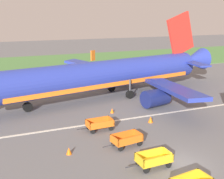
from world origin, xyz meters
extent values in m
plane|color=slate|center=(0.00, 0.00, 0.00)|extent=(220.00, 220.00, 0.00)
cube|color=#518442|center=(0.00, 48.97, 0.03)|extent=(220.00, 28.00, 0.06)
cube|color=silver|center=(0.00, 10.19, 0.01)|extent=(120.00, 0.36, 0.01)
cylinder|color=#28389E|center=(1.34, 18.79, 3.15)|extent=(30.15, 9.46, 3.70)
cube|color=orange|center=(1.34, 18.79, 2.13)|extent=(27.17, 8.70, 0.56)
cone|color=#28389E|center=(18.16, 22.13, 3.65)|extent=(5.10, 4.32, 3.52)
cube|color=#28389E|center=(7.01, 11.40, 2.48)|extent=(4.99, 13.26, 1.35)
cylinder|color=navy|center=(5.50, 12.69, 1.13)|extent=(3.55, 2.68, 2.10)
cube|color=#28389E|center=(3.76, 27.78, 2.48)|extent=(9.30, 12.30, 1.35)
cube|color=orange|center=(5.07, 34.67, 3.43)|extent=(1.03, 0.77, 1.90)
cylinder|color=navy|center=(2.86, 26.02, 1.13)|extent=(3.55, 2.68, 2.10)
cube|color=red|center=(14.88, 21.48, 7.90)|extent=(5.93, 1.52, 6.88)
cube|color=#28389E|center=(15.69, 18.38, 3.75)|extent=(2.40, 5.38, 0.24)
cube|color=#28389E|center=(14.45, 24.65, 3.75)|extent=(4.11, 5.42, 0.24)
cylinder|color=#4C4C51|center=(-8.96, 16.75, 1.57)|extent=(0.20, 0.20, 2.04)
cylinder|color=black|center=(-8.96, 16.75, 0.55)|extent=(1.17, 0.66, 1.10)
cylinder|color=#4C4C51|center=(4.22, 17.12, 1.57)|extent=(0.20, 0.20, 2.04)
cylinder|color=black|center=(4.22, 17.12, 0.55)|extent=(1.17, 0.66, 1.10)
cylinder|color=#4C4C51|center=(3.36, 21.44, 1.57)|extent=(0.20, 0.20, 2.04)
cylinder|color=black|center=(3.36, 21.44, 0.55)|extent=(1.17, 0.66, 1.10)
cube|color=gold|center=(-1.56, -2.65, 0.80)|extent=(2.49, 0.39, 0.55)
cube|color=gold|center=(-0.29, -3.16, 0.80)|extent=(0.26, 1.40, 0.55)
cube|color=gold|center=(-1.93, 0.45, 0.48)|extent=(2.53, 1.46, 0.08)
cube|color=gold|center=(-1.91, -0.20, 0.80)|extent=(2.50, 0.16, 0.55)
cube|color=gold|center=(-1.94, 1.10, 0.80)|extent=(2.50, 0.16, 0.55)
cube|color=gold|center=(-3.13, 0.42, 0.80)|extent=(0.13, 1.40, 0.55)
cube|color=gold|center=(-0.73, 0.48, 0.80)|extent=(0.13, 1.40, 0.55)
cylinder|color=#2D2D33|center=(-3.73, 0.41, 0.44)|extent=(1.00, 0.10, 0.08)
cylinder|color=black|center=(-2.85, -0.13, 0.22)|extent=(0.44, 0.17, 0.44)
cylinder|color=black|center=(-2.88, 0.99, 0.22)|extent=(0.44, 0.17, 0.44)
cylinder|color=black|center=(-0.98, -0.08, 0.22)|extent=(0.44, 0.17, 0.44)
cylinder|color=black|center=(-1.00, 1.04, 0.22)|extent=(0.44, 0.17, 0.44)
cube|color=orange|center=(-2.29, 4.32, 0.48)|extent=(2.66, 1.72, 0.08)
cube|color=orange|center=(-2.20, 3.67, 0.80)|extent=(2.49, 0.43, 0.55)
cube|color=orange|center=(-2.37, 4.96, 0.80)|extent=(2.49, 0.43, 0.55)
cube|color=orange|center=(-3.48, 4.16, 0.80)|extent=(0.28, 1.40, 0.55)
cube|color=orange|center=(-1.10, 4.48, 0.80)|extent=(0.28, 1.40, 0.55)
cylinder|color=#2D2D33|center=(-4.07, 4.08, 0.44)|extent=(1.00, 0.21, 0.08)
cylinder|color=black|center=(-3.14, 3.64, 0.22)|extent=(0.46, 0.22, 0.44)
cylinder|color=black|center=(-3.29, 4.75, 0.22)|extent=(0.46, 0.22, 0.44)
cylinder|color=black|center=(-1.28, 3.89, 0.22)|extent=(0.46, 0.22, 0.44)
cylinder|color=black|center=(-1.43, 5.00, 0.22)|extent=(0.46, 0.22, 0.44)
cube|color=orange|center=(-3.19, 8.48, 0.48)|extent=(2.55, 1.49, 0.08)
cube|color=orange|center=(-3.17, 7.83, 0.80)|extent=(2.50, 0.19, 0.55)
cube|color=orange|center=(-3.22, 9.13, 0.80)|extent=(2.50, 0.19, 0.55)
cube|color=orange|center=(-4.39, 8.43, 0.80)|extent=(0.15, 1.40, 0.55)
cube|color=orange|center=(-2.00, 8.52, 0.80)|extent=(0.15, 1.40, 0.55)
cylinder|color=#2D2D33|center=(-4.99, 8.41, 0.44)|extent=(1.00, 0.12, 0.08)
cylinder|color=black|center=(-4.11, 7.88, 0.22)|extent=(0.45, 0.18, 0.44)
cylinder|color=black|center=(-4.15, 9.00, 0.22)|extent=(0.45, 0.18, 0.44)
cylinder|color=black|center=(-2.24, 7.95, 0.22)|extent=(0.45, 0.18, 0.44)
cylinder|color=black|center=(-2.28, 9.07, 0.22)|extent=(0.45, 0.18, 0.44)
cone|color=orange|center=(-7.18, 4.74, 0.29)|extent=(0.44, 0.44, 0.58)
cone|color=orange|center=(2.37, 8.38, 0.32)|extent=(0.49, 0.49, 0.65)
cone|color=orange|center=(-0.18, 12.63, 0.28)|extent=(0.42, 0.42, 0.55)
camera|label=1|loc=(-12.02, -15.99, 10.84)|focal=46.23mm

